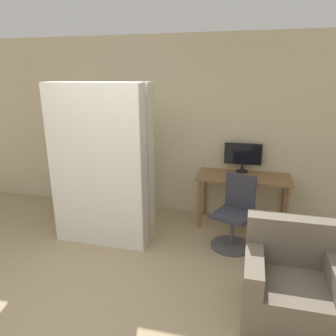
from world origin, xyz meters
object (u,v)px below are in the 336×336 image
(office_chair, at_px, (234,219))
(armchair, at_px, (292,283))
(monitor, at_px, (243,156))
(mattress_far, at_px, (108,162))
(mattress_near, at_px, (98,167))
(bookshelf, at_px, (84,149))

(office_chair, bearing_deg, armchair, -63.47)
(monitor, height_order, office_chair, monitor)
(monitor, relative_size, mattress_far, 0.26)
(mattress_near, relative_size, mattress_far, 1.00)
(mattress_near, height_order, mattress_far, mattress_near)
(office_chair, height_order, bookshelf, bookshelf)
(mattress_far, bearing_deg, office_chair, 2.37)
(monitor, height_order, mattress_far, mattress_far)
(armchair, bearing_deg, bookshelf, 146.81)
(monitor, distance_m, office_chair, 1.06)
(monitor, bearing_deg, mattress_far, -151.41)
(bookshelf, height_order, armchair, bookshelf)
(monitor, xyz_separation_m, armchair, (0.54, -2.02, -0.67))
(office_chair, distance_m, bookshelf, 2.73)
(office_chair, bearing_deg, mattress_near, -167.99)
(bookshelf, bearing_deg, armchair, -33.19)
(mattress_far, bearing_deg, armchair, -26.00)
(bookshelf, bearing_deg, mattress_far, -47.43)
(monitor, xyz_separation_m, office_chair, (-0.04, -0.86, -0.63))
(office_chair, distance_m, mattress_near, 1.82)
(mattress_near, xyz_separation_m, mattress_far, (0.00, 0.29, -0.00))
(monitor, relative_size, armchair, 0.63)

